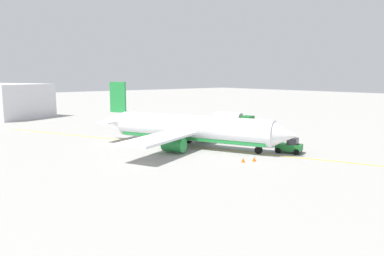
{
  "coord_description": "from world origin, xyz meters",
  "views": [
    {
      "loc": [
        44.15,
        -36.29,
        11.09
      ],
      "look_at": [
        0.0,
        0.0,
        3.0
      ],
      "focal_mm": 34.98,
      "sensor_mm": 36.0,
      "label": 1
    }
  ],
  "objects_px": {
    "fuel_tanker": "(232,119)",
    "safety_cone_nose": "(243,160)",
    "airplane": "(189,129)",
    "refueling_worker": "(229,127)",
    "safety_cone_wingtip": "(254,159)",
    "pushback_tug": "(290,146)"
  },
  "relations": [
    {
      "from": "airplane",
      "to": "pushback_tug",
      "type": "bearing_deg",
      "value": 32.92
    },
    {
      "from": "refueling_worker",
      "to": "airplane",
      "type": "bearing_deg",
      "value": -65.01
    },
    {
      "from": "airplane",
      "to": "safety_cone_wingtip",
      "type": "height_order",
      "value": "airplane"
    },
    {
      "from": "pushback_tug",
      "to": "safety_cone_nose",
      "type": "xyz_separation_m",
      "value": [
        -0.25,
        -9.48,
        -0.72
      ]
    },
    {
      "from": "pushback_tug",
      "to": "safety_cone_nose",
      "type": "relative_size",
      "value": 7.1
    },
    {
      "from": "pushback_tug",
      "to": "safety_cone_nose",
      "type": "bearing_deg",
      "value": -91.49
    },
    {
      "from": "airplane",
      "to": "safety_cone_nose",
      "type": "relative_size",
      "value": 56.12
    },
    {
      "from": "airplane",
      "to": "safety_cone_nose",
      "type": "xyz_separation_m",
      "value": [
        12.5,
        -1.23,
        -2.52
      ]
    },
    {
      "from": "airplane",
      "to": "safety_cone_nose",
      "type": "bearing_deg",
      "value": -5.63
    },
    {
      "from": "pushback_tug",
      "to": "safety_cone_wingtip",
      "type": "xyz_separation_m",
      "value": [
        0.3,
        -7.98,
        -0.71
      ]
    },
    {
      "from": "airplane",
      "to": "pushback_tug",
      "type": "distance_m",
      "value": 15.29
    },
    {
      "from": "fuel_tanker",
      "to": "refueling_worker",
      "type": "relative_size",
      "value": 5.81
    },
    {
      "from": "pushback_tug",
      "to": "safety_cone_wingtip",
      "type": "distance_m",
      "value": 8.02
    },
    {
      "from": "fuel_tanker",
      "to": "safety_cone_nose",
      "type": "xyz_separation_m",
      "value": [
        24.18,
        -22.67,
        -1.43
      ]
    },
    {
      "from": "safety_cone_nose",
      "to": "airplane",
      "type": "bearing_deg",
      "value": 174.37
    },
    {
      "from": "airplane",
      "to": "refueling_worker",
      "type": "xyz_separation_m",
      "value": [
        -7.55,
        16.2,
        -1.98
      ]
    },
    {
      "from": "airplane",
      "to": "safety_cone_nose",
      "type": "distance_m",
      "value": 12.81
    },
    {
      "from": "refueling_worker",
      "to": "safety_cone_wingtip",
      "type": "distance_m",
      "value": 26.04
    },
    {
      "from": "fuel_tanker",
      "to": "safety_cone_nose",
      "type": "bearing_deg",
      "value": -43.15
    },
    {
      "from": "safety_cone_nose",
      "to": "fuel_tanker",
      "type": "bearing_deg",
      "value": 136.85
    },
    {
      "from": "safety_cone_nose",
      "to": "safety_cone_wingtip",
      "type": "bearing_deg",
      "value": 69.89
    },
    {
      "from": "fuel_tanker",
      "to": "refueling_worker",
      "type": "distance_m",
      "value": 6.73
    }
  ]
}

